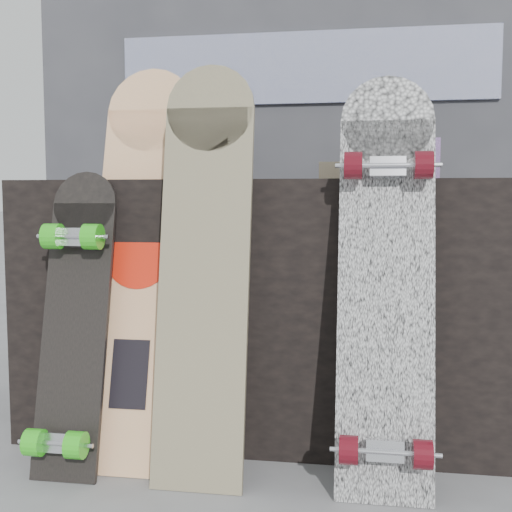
% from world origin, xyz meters
% --- Properties ---
extents(ground, '(60.00, 60.00, 0.00)m').
position_xyz_m(ground, '(0.00, 0.00, 0.00)').
color(ground, slate).
rests_on(ground, ground).
extents(vendor_table, '(1.60, 0.60, 0.80)m').
position_xyz_m(vendor_table, '(0.00, 0.50, 0.40)').
color(vendor_table, black).
rests_on(vendor_table, ground).
extents(booth, '(2.40, 0.22, 2.20)m').
position_xyz_m(booth, '(0.00, 1.35, 1.10)').
color(booth, '#35353A').
rests_on(booth, ground).
extents(merch_box_purple, '(0.18, 0.12, 0.10)m').
position_xyz_m(merch_box_purple, '(-0.36, 0.49, 0.85)').
color(merch_box_purple, '#493368').
rests_on(merch_box_purple, vendor_table).
extents(merch_box_small, '(0.14, 0.14, 0.12)m').
position_xyz_m(merch_box_small, '(0.39, 0.44, 0.86)').
color(merch_box_small, '#493368').
rests_on(merch_box_small, vendor_table).
extents(merch_box_flat, '(0.22, 0.10, 0.06)m').
position_xyz_m(merch_box_flat, '(0.22, 0.53, 0.83)').
color(merch_box_flat, '#D1B78C').
rests_on(merch_box_flat, vendor_table).
extents(longboard_geisha, '(0.26, 0.34, 1.14)m').
position_xyz_m(longboard_geisha, '(-0.38, 0.21, 0.60)').
color(longboard_geisha, beige).
rests_on(longboard_geisha, ground).
extents(longboard_celtic, '(0.24, 0.23, 1.11)m').
position_xyz_m(longboard_celtic, '(-0.17, 0.10, 0.59)').
color(longboard_celtic, '#C7BB88').
rests_on(longboard_celtic, ground).
extents(longboard_cascadia, '(0.24, 0.30, 1.07)m').
position_xyz_m(longboard_cascadia, '(0.31, 0.09, 0.55)').
color(longboard_cascadia, white).
rests_on(longboard_cascadia, ground).
extents(skateboard_dark, '(0.18, 0.28, 0.82)m').
position_xyz_m(skateboard_dark, '(-0.53, 0.07, 0.42)').
color(skateboard_dark, black).
rests_on(skateboard_dark, ground).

